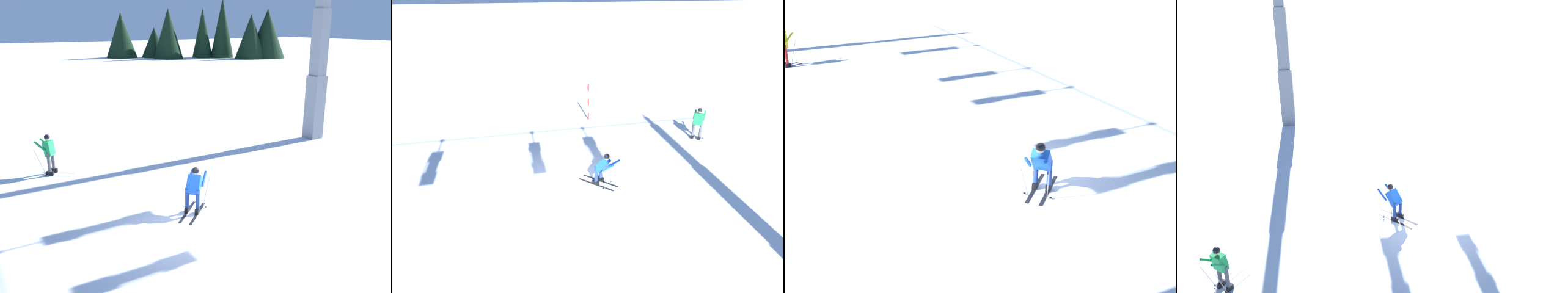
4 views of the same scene
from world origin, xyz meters
TOP-DOWN VIEW (x-y plane):
  - ground_plane at (0.00, 0.00)m, footprint 260.00×260.00m
  - skier_carving_main at (-1.19, 0.60)m, footprint 1.54×1.59m
  - trail_marker_pole at (-2.26, -6.36)m, footprint 0.07×0.28m
  - skier_distant_uphill at (-6.98, -2.52)m, footprint 1.40×1.62m

SIDE VIEW (x-z plane):
  - ground_plane at x=0.00m, z-range 0.00..0.00m
  - skier_carving_main at x=-1.19m, z-range 0.03..1.56m
  - skier_distant_uphill at x=-6.98m, z-range 0.11..1.75m
  - trail_marker_pole at x=-2.26m, z-range 0.08..2.19m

